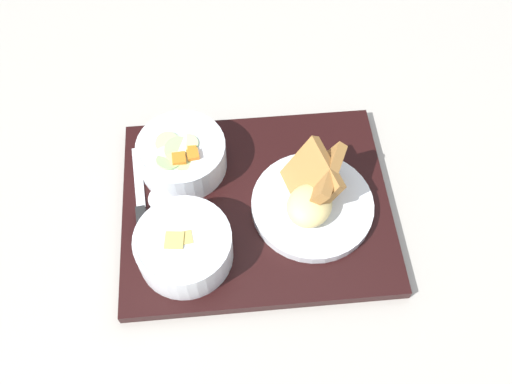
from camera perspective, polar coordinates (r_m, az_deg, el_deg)
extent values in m
plane|color=#ADA89E|center=(0.81, 0.00, -1.75)|extent=(4.00, 4.00, 0.00)
cube|color=black|center=(0.81, 0.00, -1.44)|extent=(0.41, 0.34, 0.02)
cylinder|color=silver|center=(0.82, -7.77, 3.83)|extent=(0.13, 0.13, 0.05)
torus|color=silver|center=(0.80, -7.96, 4.78)|extent=(0.13, 0.13, 0.01)
cylinder|color=#A8D184|center=(0.79, -9.14, 3.29)|extent=(0.05, 0.04, 0.02)
cylinder|color=#A8D184|center=(0.80, -9.24, 5.05)|extent=(0.05, 0.05, 0.02)
cylinder|color=#A8D184|center=(0.81, -9.35, 4.97)|extent=(0.04, 0.04, 0.02)
cylinder|color=#A8D184|center=(0.80, -7.41, 4.88)|extent=(0.05, 0.05, 0.01)
cylinder|color=#A8D184|center=(0.78, -7.69, 3.23)|extent=(0.04, 0.04, 0.01)
cylinder|color=#A8D184|center=(0.80, -7.96, 4.31)|extent=(0.07, 0.07, 0.01)
cube|color=orange|center=(0.78, -6.62, 3.77)|extent=(0.02, 0.02, 0.01)
cube|color=orange|center=(0.79, -6.73, 4.27)|extent=(0.01, 0.01, 0.01)
cube|color=orange|center=(0.78, -8.08, 3.39)|extent=(0.02, 0.02, 0.01)
cylinder|color=silver|center=(0.74, -7.56, -5.78)|extent=(0.13, 0.13, 0.05)
torus|color=silver|center=(0.72, -7.77, -4.95)|extent=(0.13, 0.13, 0.01)
cylinder|color=#B29342|center=(0.74, -7.60, -5.61)|extent=(0.11, 0.11, 0.04)
cube|color=#D1B75B|center=(0.72, -8.54, -5.29)|extent=(0.03, 0.03, 0.02)
cube|color=#D1B75B|center=(0.72, -7.44, -5.02)|extent=(0.02, 0.02, 0.01)
cylinder|color=silver|center=(0.79, 5.93, -1.42)|extent=(0.18, 0.18, 0.02)
ellipsoid|color=#E5CC7F|center=(0.76, 5.65, -1.41)|extent=(0.09, 0.09, 0.04)
cube|color=#A37038|center=(0.78, 6.61, 1.05)|extent=(0.09, 0.10, 0.09)
cube|color=#A37038|center=(0.77, 5.62, 1.39)|extent=(0.08, 0.10, 0.08)
cube|color=silver|center=(0.84, -12.25, 1.42)|extent=(0.02, 0.11, 0.00)
cube|color=black|center=(0.79, -11.87, -3.63)|extent=(0.02, 0.06, 0.01)
ellipsoid|color=silver|center=(0.81, -9.98, -0.65)|extent=(0.04, 0.05, 0.01)
cube|color=silver|center=(0.77, -10.09, -5.44)|extent=(0.02, 0.11, 0.01)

